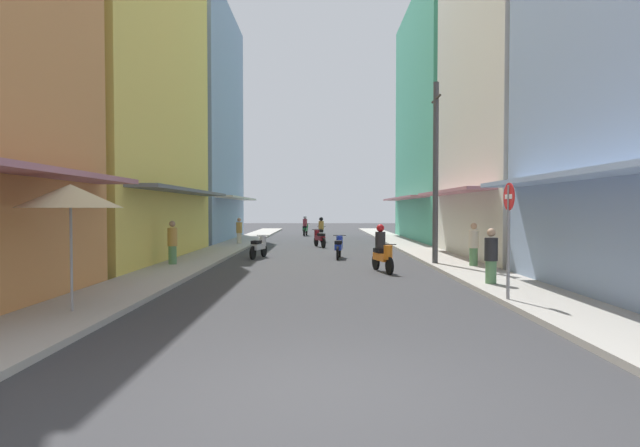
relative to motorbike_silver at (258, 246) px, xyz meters
name	(u,v)px	position (x,y,z in m)	size (l,w,h in m)	color
ground_plane	(320,252)	(2.64, 3.13, -0.50)	(98.94, 98.94, 0.00)	#38383A
sidewalk_left	(220,251)	(-2.27, 3.13, -0.44)	(2.03, 52.97, 0.12)	#ADA89E
sidewalk_right	(421,251)	(7.55, 3.13, -0.44)	(2.03, 52.97, 0.12)	#ADA89E
building_left_mid	(99,60)	(-6.28, -0.86, 7.58)	(7.05, 11.79, 16.17)	#EFD159
building_left_far	(183,124)	(-6.28, 11.49, 7.11)	(7.05, 11.06, 15.24)	#8CA5CC
building_right_mid	(534,70)	(11.56, -0.21, 7.37)	(7.05, 9.19, 15.75)	silver
building_right_far	(455,121)	(11.56, 11.73, 7.38)	(7.05, 12.90, 15.78)	#4CB28C
motorbike_silver	(258,246)	(0.00, 0.00, 0.00)	(0.67, 1.77, 0.96)	black
motorbike_green	(304,227)	(1.44, 17.67, 0.20)	(0.55, 1.81, 1.58)	black
motorbike_maroon	(318,238)	(2.56, 6.13, 0.00)	(0.75, 1.74, 0.96)	black
motorbike_white	(320,231)	(2.67, 10.78, 0.20)	(0.55, 1.81, 1.58)	black
motorbike_blue	(338,246)	(3.39, -0.07, 0.00)	(0.55, 1.81, 0.96)	black
motorbike_orange	(381,251)	(4.64, -4.66, 0.20)	(0.65, 1.78, 1.58)	black
pedestrian_crossing	(238,232)	(-2.05, 7.39, 0.28)	(0.34, 0.34, 1.58)	beige
pedestrian_midway	(490,258)	(7.10, -7.93, 0.28)	(0.34, 0.34, 1.58)	#598C59
pedestrian_far	(473,246)	(7.91, -3.84, 0.30)	(0.34, 0.34, 1.60)	#598C59
pedestrian_foreground	(171,244)	(-2.68, -3.33, 0.33)	(0.34, 0.34, 1.67)	#598C59
vendor_umbrella	(69,196)	(-2.17, -11.48, 1.82)	(1.90, 1.90, 2.55)	#99999E
utility_pole	(435,173)	(6.78, -2.97, 2.90)	(0.20, 1.20, 6.66)	#4C4C4F
street_sign_no_entry	(508,226)	(6.68, -10.20, 1.21)	(0.07, 0.60, 2.65)	gray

